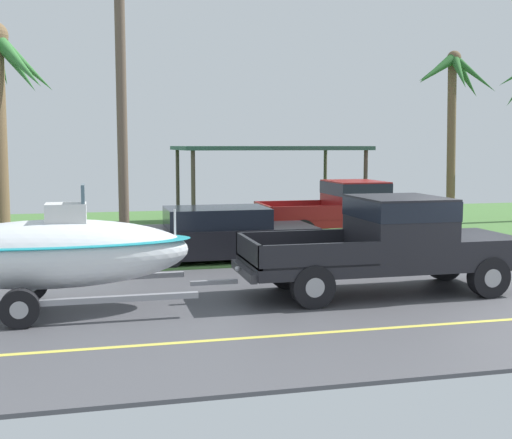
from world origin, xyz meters
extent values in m
cube|color=#4C4C51|center=(0.00, 0.00, -0.03)|extent=(36.00, 8.00, 0.06)
cube|color=#477538|center=(0.00, 11.00, 0.00)|extent=(36.00, 14.00, 0.11)
cube|color=black|center=(-1.95, 0.64, 0.63)|extent=(5.48, 1.93, 0.22)
cube|color=black|center=(0.03, 0.64, 0.93)|extent=(1.53, 1.93, 0.38)
cube|color=black|center=(-1.56, 0.64, 1.33)|extent=(1.64, 1.93, 1.19)
cube|color=black|center=(-1.56, 0.64, 1.70)|extent=(1.66, 1.95, 0.38)
cube|color=black|center=(-3.54, 0.64, 0.76)|extent=(2.30, 1.93, 0.04)
cube|color=black|center=(-3.54, 1.56, 0.96)|extent=(2.30, 0.08, 0.45)
cube|color=black|center=(-3.54, -0.29, 0.96)|extent=(2.30, 0.08, 0.45)
cube|color=black|center=(-4.65, 0.64, 0.96)|extent=(0.08, 1.93, 0.45)
cube|color=#333338|center=(-4.75, 0.64, 0.57)|extent=(0.12, 1.73, 0.16)
sphere|color=#B2B2B7|center=(-4.87, 0.64, 0.62)|extent=(0.10, 0.10, 0.10)
cylinder|color=black|center=(-0.05, 1.49, 0.40)|extent=(0.80, 0.28, 0.80)
cylinder|color=#9E9EA3|center=(-0.05, 1.49, 0.40)|extent=(0.36, 0.29, 0.36)
cylinder|color=black|center=(-0.05, -0.22, 0.40)|extent=(0.80, 0.28, 0.80)
cylinder|color=#9E9EA3|center=(-0.05, -0.22, 0.40)|extent=(0.36, 0.29, 0.36)
cylinder|color=black|center=(-3.65, 1.49, 0.40)|extent=(0.80, 0.28, 0.80)
cylinder|color=#9E9EA3|center=(-3.65, 1.49, 0.40)|extent=(0.36, 0.29, 0.36)
cylinder|color=black|center=(-3.65, -0.22, 0.40)|extent=(0.80, 0.28, 0.80)
cylinder|color=#9E9EA3|center=(-3.65, -0.22, 0.40)|extent=(0.36, 0.29, 0.36)
cube|color=gray|center=(-5.32, 0.64, 0.38)|extent=(0.90, 0.10, 0.08)
cube|color=gray|center=(-8.20, 1.58, 0.38)|extent=(4.86, 0.12, 0.10)
cube|color=gray|center=(-8.20, -0.31, 0.38)|extent=(4.86, 0.12, 0.10)
cylinder|color=black|center=(-8.69, 1.64, 0.32)|extent=(0.64, 0.22, 0.64)
cylinder|color=#9E9EA3|center=(-8.69, 1.64, 0.32)|extent=(0.29, 0.23, 0.29)
cylinder|color=black|center=(-8.69, -0.37, 0.32)|extent=(0.64, 0.22, 0.64)
cylinder|color=#9E9EA3|center=(-8.69, -0.37, 0.32)|extent=(0.29, 0.23, 0.29)
ellipsoid|color=silver|center=(-8.20, 0.64, 1.04)|extent=(4.80, 1.74, 1.21)
ellipsoid|color=teal|center=(-8.20, 0.64, 1.25)|extent=(4.90, 1.77, 0.12)
cube|color=silver|center=(-7.96, 0.64, 1.60)|extent=(0.70, 0.60, 0.65)
cube|color=slate|center=(-7.66, 0.64, 2.08)|extent=(0.06, 0.56, 0.36)
cylinder|color=silver|center=(-6.04, 0.64, 1.53)|extent=(0.04, 0.04, 0.50)
cube|color=maroon|center=(0.04, 7.79, 0.63)|extent=(5.24, 2.05, 0.22)
cube|color=maroon|center=(1.92, 7.79, 0.93)|extent=(1.47, 2.05, 0.38)
cube|color=maroon|center=(0.40, 7.79, 1.29)|extent=(1.57, 2.05, 1.11)
cube|color=black|center=(0.40, 7.79, 1.62)|extent=(1.59, 2.07, 0.38)
cube|color=#621111|center=(-1.48, 7.79, 0.76)|extent=(2.20, 2.05, 0.04)
cube|color=maroon|center=(-1.48, 8.77, 0.96)|extent=(2.20, 0.08, 0.45)
cube|color=maroon|center=(-1.48, 6.80, 0.96)|extent=(2.20, 0.08, 0.45)
cube|color=maroon|center=(-2.54, 7.79, 0.96)|extent=(0.08, 2.05, 0.45)
cube|color=#333338|center=(-2.64, 7.79, 0.57)|extent=(0.12, 1.84, 0.16)
sphere|color=#B2B2B7|center=(-2.76, 7.79, 0.62)|extent=(0.10, 0.10, 0.10)
cylinder|color=black|center=(1.85, 8.70, 0.40)|extent=(0.80, 0.28, 0.80)
cylinder|color=#9E9EA3|center=(1.85, 8.70, 0.40)|extent=(0.36, 0.29, 0.36)
cylinder|color=black|center=(1.85, 6.88, 0.40)|extent=(0.80, 0.28, 0.80)
cylinder|color=#9E9EA3|center=(1.85, 6.88, 0.40)|extent=(0.36, 0.29, 0.36)
cylinder|color=black|center=(-1.59, 8.70, 0.40)|extent=(0.80, 0.28, 0.80)
cylinder|color=#9E9EA3|center=(-1.59, 8.70, 0.40)|extent=(0.36, 0.29, 0.36)
cylinder|color=black|center=(-1.59, 6.88, 0.40)|extent=(0.80, 0.28, 0.80)
cylinder|color=#9E9EA3|center=(-1.59, 6.88, 0.40)|extent=(0.36, 0.29, 0.36)
cube|color=black|center=(-4.24, 5.02, 0.53)|extent=(4.56, 1.87, 0.70)
cube|color=black|center=(-4.47, 5.02, 1.13)|extent=(2.55, 1.72, 0.50)
cylinder|color=black|center=(-2.69, 5.87, 0.33)|extent=(0.66, 0.22, 0.66)
cylinder|color=#9E9EA3|center=(-2.69, 5.87, 0.33)|extent=(0.30, 0.23, 0.30)
cylinder|color=black|center=(-2.69, 4.17, 0.33)|extent=(0.66, 0.22, 0.66)
cylinder|color=#9E9EA3|center=(-2.69, 4.17, 0.33)|extent=(0.30, 0.23, 0.30)
cylinder|color=black|center=(-5.79, 5.87, 0.33)|extent=(0.66, 0.22, 0.66)
cylinder|color=#9E9EA3|center=(-5.79, 5.87, 0.33)|extent=(0.30, 0.23, 0.30)
cylinder|color=black|center=(-5.79, 4.17, 0.33)|extent=(0.66, 0.22, 0.66)
cylinder|color=#9E9EA3|center=(-5.79, 4.17, 0.33)|extent=(0.30, 0.23, 0.30)
cylinder|color=#4C4238|center=(1.77, 14.37, 1.39)|extent=(0.14, 0.14, 2.78)
cylinder|color=#4C4238|center=(1.77, 10.19, 1.39)|extent=(0.14, 0.14, 2.78)
cylinder|color=#4C4238|center=(-4.30, 14.37, 1.39)|extent=(0.14, 0.14, 2.78)
cylinder|color=#4C4238|center=(-4.30, 10.19, 1.39)|extent=(0.14, 0.14, 2.78)
cube|color=#2D5647|center=(-1.27, 12.28, 2.85)|extent=(6.57, 4.68, 0.14)
cylinder|color=brown|center=(5.02, 10.12, 3.01)|extent=(0.31, 0.52, 6.03)
cone|color=#286028|center=(5.52, 10.17, 5.36)|extent=(1.35, 0.51, 1.57)
cone|color=#286028|center=(5.33, 10.68, 5.19)|extent=(1.03, 1.51, 1.88)
cone|color=#286028|center=(4.76, 10.88, 5.65)|extent=(0.95, 1.79, 1.10)
cone|color=#286028|center=(4.50, 10.41, 5.64)|extent=(1.36, 0.95, 1.06)
cone|color=#286028|center=(4.22, 9.82, 5.57)|extent=(1.93, 1.06, 1.28)
cone|color=#286028|center=(4.83, 9.38, 5.44)|extent=(0.78, 1.78, 1.45)
cone|color=#286028|center=(5.48, 9.53, 5.40)|extent=(1.28, 1.53, 1.49)
sphere|color=brown|center=(5.02, 10.12, 6.03)|extent=(0.49, 0.49, 0.49)
cone|color=#387A38|center=(-9.23, 5.53, 4.88)|extent=(1.24, 0.53, 1.50)
cone|color=#387A38|center=(-9.07, 6.20, 4.95)|extent=(1.62, 1.56, 1.46)
cone|color=#387A38|center=(-9.62, 6.12, 5.00)|extent=(0.46, 1.26, 1.27)
cone|color=#387A38|center=(-9.14, 5.18, 4.91)|extent=(1.55, 1.34, 1.54)
cylinder|color=brown|center=(-6.80, 4.43, 4.10)|extent=(0.24, 0.24, 8.19)
camera|label=1|loc=(-7.46, -11.47, 2.95)|focal=46.58mm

